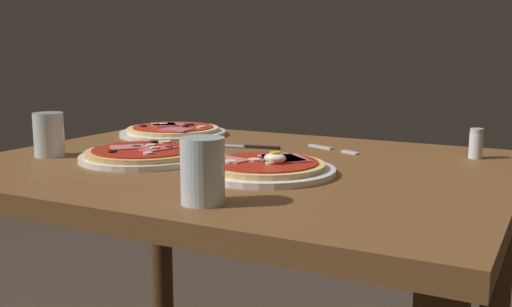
{
  "coord_description": "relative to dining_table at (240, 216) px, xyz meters",
  "views": [
    {
      "loc": [
        0.62,
        -1.11,
        1.01
      ],
      "look_at": [
        0.06,
        -0.04,
        0.79
      ],
      "focal_mm": 42.18,
      "sensor_mm": 36.0,
      "label": 1
    }
  ],
  "objects": [
    {
      "name": "dining_table",
      "position": [
        0.0,
        0.0,
        0.0
      ],
      "size": [
        1.12,
        0.87,
        0.76
      ],
      "color": "brown",
      "rests_on": "ground"
    },
    {
      "name": "water_glass_near",
      "position": [
        0.12,
        -0.33,
        0.17
      ],
      "size": [
        0.07,
        0.07,
        0.11
      ],
      "color": "silver",
      "rests_on": "dining_table"
    },
    {
      "name": "knife",
      "position": [
        -0.07,
        0.17,
        0.12
      ],
      "size": [
        0.2,
        0.05,
        0.01
      ],
      "color": "silver",
      "rests_on": "dining_table"
    },
    {
      "name": "salt_shaker",
      "position": [
        0.44,
        0.28,
        0.15
      ],
      "size": [
        0.03,
        0.03,
        0.07
      ],
      "color": "white",
      "rests_on": "dining_table"
    },
    {
      "name": "fork",
      "position": [
        0.11,
        0.24,
        0.12
      ],
      "size": [
        0.15,
        0.08,
        0.0
      ],
      "color": "silver",
      "rests_on": "dining_table"
    },
    {
      "name": "pizza_across_left",
      "position": [
        -0.2,
        -0.08,
        0.13
      ],
      "size": [
        0.28,
        0.28,
        0.03
      ],
      "color": "white",
      "rests_on": "dining_table"
    },
    {
      "name": "pizza_foreground",
      "position": [
        0.1,
        -0.09,
        0.13
      ],
      "size": [
        0.28,
        0.28,
        0.05
      ],
      "color": "white",
      "rests_on": "dining_table"
    },
    {
      "name": "water_glass_far",
      "position": [
        -0.41,
        -0.14,
        0.16
      ],
      "size": [
        0.07,
        0.07,
        0.1
      ],
      "color": "silver",
      "rests_on": "dining_table"
    },
    {
      "name": "pizza_across_right",
      "position": [
        -0.36,
        0.26,
        0.13
      ],
      "size": [
        0.3,
        0.3,
        0.03
      ],
      "color": "white",
      "rests_on": "dining_table"
    }
  ]
}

